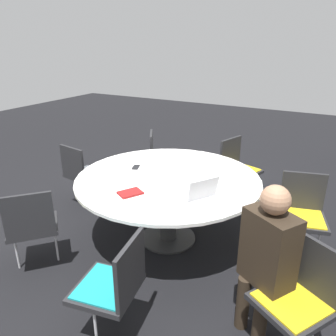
# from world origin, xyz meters

# --- Properties ---
(ground_plane) EXTENTS (16.00, 16.00, 0.00)m
(ground_plane) POSITION_xyz_m (0.00, 0.00, 0.00)
(ground_plane) COLOR black
(conference_table) EXTENTS (1.90, 1.90, 0.74)m
(conference_table) POSITION_xyz_m (0.00, 0.00, 0.63)
(conference_table) COLOR #333333
(conference_table) RESTS_ON ground_plane
(chair_0) EXTENTS (0.59, 0.60, 0.85)m
(chair_0) POSITION_xyz_m (0.81, 1.44, 0.50)
(chair_0) COLOR #262628
(chair_0) RESTS_ON ground_plane
(chair_1) EXTENTS (0.52, 0.53, 0.85)m
(chair_1) POSITION_xyz_m (-0.40, 1.29, 0.50)
(chair_1) COLOR #262628
(chair_1) RESTS_ON ground_plane
(chair_2) EXTENTS (0.55, 0.53, 0.85)m
(chair_2) POSITION_xyz_m (-1.31, 0.35, 0.50)
(chair_2) COLOR #262628
(chair_2) RESTS_ON ground_plane
(chair_3) EXTENTS (0.59, 0.59, 0.85)m
(chair_3) POSITION_xyz_m (-1.13, -0.74, 0.50)
(chair_3) COLOR #262628
(chair_3) RESTS_ON ground_plane
(chair_4) EXTENTS (0.48, 0.50, 0.85)m
(chair_4) POSITION_xyz_m (-0.15, -1.34, 0.50)
(chair_4) COLOR #262628
(chair_4) RESTS_ON ground_plane
(chair_5) EXTENTS (0.61, 0.61, 0.85)m
(chair_5) POSITION_xyz_m (1.05, -0.85, 0.50)
(chair_5) COLOR #262628
(chair_5) RESTS_ON ground_plane
(chair_6) EXTENTS (0.51, 0.49, 0.85)m
(chair_6) POSITION_xyz_m (1.32, 0.30, 0.50)
(chair_6) COLOR #262628
(chair_6) RESTS_ON ground_plane
(person_0) EXTENTS (0.38, 0.42, 1.20)m
(person_0) POSITION_xyz_m (0.76, 1.19, 0.70)
(person_0) COLOR #2D2319
(person_0) RESTS_ON ground_plane
(laptop) EXTENTS (0.39, 0.38, 0.21)m
(laptop) POSITION_xyz_m (0.29, 0.47, 0.79)
(laptop) COLOR silver
(laptop) RESTS_ON conference_table
(spiral_notebook) EXTENTS (0.26, 0.23, 0.02)m
(spiral_notebook) POSITION_xyz_m (0.52, -0.11, 0.75)
(spiral_notebook) COLOR maroon
(spiral_notebook) RESTS_ON conference_table
(cell_phone) EXTENTS (0.16, 0.12, 0.01)m
(cell_phone) POSITION_xyz_m (-0.07, -0.44, 0.75)
(cell_phone) COLOR black
(cell_phone) RESTS_ON conference_table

